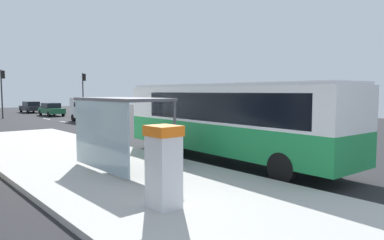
# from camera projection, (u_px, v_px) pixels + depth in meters

# --- Properties ---
(ground_plane) EXTENTS (56.00, 92.00, 0.04)m
(ground_plane) POSITION_uv_depth(u_px,v_px,m) (112.00, 132.00, 25.78)
(ground_plane) COLOR #262628
(sidewalk_platform) EXTENTS (6.20, 30.00, 0.18)m
(sidewalk_platform) POSITION_uv_depth(u_px,v_px,m) (111.00, 171.00, 12.53)
(sidewalk_platform) COLOR beige
(sidewalk_platform) RESTS_ON ground
(lane_stripe_seg_1) EXTENTS (0.16, 2.20, 0.01)m
(lane_stripe_seg_1) POSITION_uv_depth(u_px,v_px,m) (292.00, 162.00, 14.57)
(lane_stripe_seg_1) COLOR silver
(lane_stripe_seg_1) RESTS_ON ground
(lane_stripe_seg_2) EXTENTS (0.16, 2.20, 0.01)m
(lane_stripe_seg_2) POSITION_uv_depth(u_px,v_px,m) (209.00, 147.00, 18.36)
(lane_stripe_seg_2) COLOR silver
(lane_stripe_seg_2) RESTS_ON ground
(lane_stripe_seg_3) EXTENTS (0.16, 2.20, 0.01)m
(lane_stripe_seg_3) POSITION_uv_depth(u_px,v_px,m) (154.00, 138.00, 22.15)
(lane_stripe_seg_3) COLOR silver
(lane_stripe_seg_3) RESTS_ON ground
(lane_stripe_seg_4) EXTENTS (0.16, 2.20, 0.01)m
(lane_stripe_seg_4) POSITION_uv_depth(u_px,v_px,m) (116.00, 131.00, 25.94)
(lane_stripe_seg_4) COLOR silver
(lane_stripe_seg_4) RESTS_ON ground
(lane_stripe_seg_5) EXTENTS (0.16, 2.20, 0.01)m
(lane_stripe_seg_5) POSITION_uv_depth(u_px,v_px,m) (87.00, 126.00, 29.73)
(lane_stripe_seg_5) COLOR silver
(lane_stripe_seg_5) RESTS_ON ground
(lane_stripe_seg_6) EXTENTS (0.16, 2.20, 0.01)m
(lane_stripe_seg_6) POSITION_uv_depth(u_px,v_px,m) (64.00, 122.00, 33.52)
(lane_stripe_seg_6) COLOR silver
(lane_stripe_seg_6) RESTS_ON ground
(lane_stripe_seg_7) EXTENTS (0.16, 2.20, 0.01)m
(lane_stripe_seg_7) POSITION_uv_depth(u_px,v_px,m) (47.00, 119.00, 37.32)
(lane_stripe_seg_7) COLOR silver
(lane_stripe_seg_7) RESTS_ON ground
(bus) EXTENTS (2.89, 11.09, 3.21)m
(bus) POSITION_uv_depth(u_px,v_px,m) (226.00, 117.00, 14.60)
(bus) COLOR #1E8C47
(bus) RESTS_ON ground
(white_van) EXTENTS (2.13, 5.24, 2.30)m
(white_van) POSITION_uv_depth(u_px,v_px,m) (91.00, 108.00, 33.39)
(white_van) COLOR white
(white_van) RESTS_ON ground
(sedan_near) EXTENTS (1.86, 4.41, 1.52)m
(sedan_near) POSITION_uv_depth(u_px,v_px,m) (51.00, 109.00, 41.99)
(sedan_near) COLOR #195933
(sedan_near) RESTS_ON ground
(sedan_far) EXTENTS (1.91, 4.44, 1.52)m
(sedan_far) POSITION_uv_depth(u_px,v_px,m) (31.00, 107.00, 48.08)
(sedan_far) COLOR black
(sedan_far) RESTS_ON ground
(ticket_machine) EXTENTS (0.66, 0.76, 1.94)m
(ticket_machine) POSITION_uv_depth(u_px,v_px,m) (164.00, 166.00, 8.22)
(ticket_machine) COLOR silver
(ticket_machine) RESTS_ON sidewalk_platform
(recycling_bin_blue) EXTENTS (0.52, 0.52, 0.95)m
(recycling_bin_blue) POSITION_uv_depth(u_px,v_px,m) (174.00, 151.00, 13.28)
(recycling_bin_blue) COLOR blue
(recycling_bin_blue) RESTS_ON sidewalk_platform
(recycling_bin_red) EXTENTS (0.52, 0.52, 0.95)m
(recycling_bin_red) POSITION_uv_depth(u_px,v_px,m) (163.00, 149.00, 13.81)
(recycling_bin_red) COLOR red
(recycling_bin_red) RESTS_ON sidewalk_platform
(recycling_bin_green) EXTENTS (0.52, 0.52, 0.95)m
(recycling_bin_green) POSITION_uv_depth(u_px,v_px,m) (153.00, 147.00, 14.34)
(recycling_bin_green) COLOR green
(recycling_bin_green) RESTS_ON sidewalk_platform
(traffic_light_near_side) EXTENTS (0.49, 0.28, 5.07)m
(traffic_light_near_side) POSITION_uv_depth(u_px,v_px,m) (84.00, 87.00, 42.34)
(traffic_light_near_side) COLOR #2D2D2D
(traffic_light_near_side) RESTS_ON ground
(traffic_light_far_side) EXTENTS (0.49, 0.28, 5.17)m
(traffic_light_far_side) POSITION_uv_depth(u_px,v_px,m) (2.00, 86.00, 37.38)
(traffic_light_far_side) COLOR #2D2D2D
(traffic_light_far_side) RESTS_ON ground
(bus_shelter) EXTENTS (1.80, 4.00, 2.50)m
(bus_shelter) POSITION_uv_depth(u_px,v_px,m) (114.00, 115.00, 12.12)
(bus_shelter) COLOR #4C4C51
(bus_shelter) RESTS_ON sidewalk_platform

